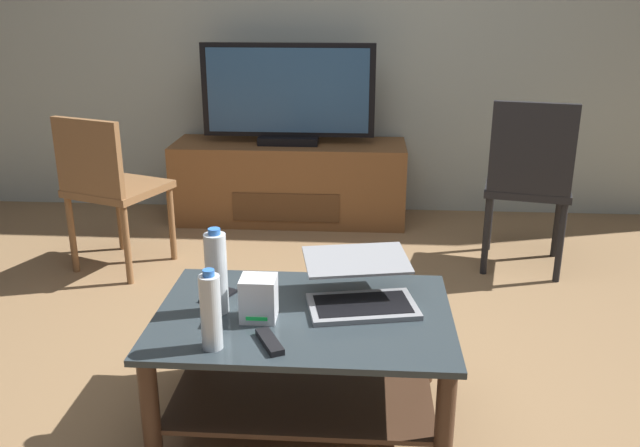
{
  "coord_description": "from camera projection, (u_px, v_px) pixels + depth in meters",
  "views": [
    {
      "loc": [
        0.16,
        -2.32,
        1.46
      ],
      "look_at": [
        -0.01,
        0.22,
        0.58
      ],
      "focal_mm": 37.49,
      "sensor_mm": 36.0,
      "label": 1
    }
  ],
  "objects": [
    {
      "name": "water_bottle_near",
      "position": [
        211.0,
        311.0,
        2.01
      ],
      "size": [
        0.06,
        0.06,
        0.26
      ],
      "color": "silver",
      "rests_on": "coffee_table"
    },
    {
      "name": "tv_remote",
      "position": [
        270.0,
        342.0,
        2.06
      ],
      "size": [
        0.11,
        0.16,
        0.02
      ],
      "primitive_type": "cube",
      "rotation": [
        0.0,
        0.0,
        0.46
      ],
      "color": "black",
      "rests_on": "coffee_table"
    },
    {
      "name": "dining_chair",
      "position": [
        529.0,
        178.0,
        3.55
      ],
      "size": [
        0.52,
        0.52,
        0.95
      ],
      "color": "black",
      "rests_on": "ground"
    },
    {
      "name": "side_chair",
      "position": [
        108.0,
        184.0,
        3.56
      ],
      "size": [
        0.57,
        0.57,
        0.87
      ],
      "color": "brown",
      "rests_on": "ground"
    },
    {
      "name": "coffee_table",
      "position": [
        304.0,
        348.0,
        2.31
      ],
      "size": [
        1.01,
        0.7,
        0.43
      ],
      "color": "#2D383D",
      "rests_on": "ground"
    },
    {
      "name": "cell_phone",
      "position": [
        219.0,
        296.0,
        2.39
      ],
      "size": [
        0.12,
        0.16,
        0.01
      ],
      "primitive_type": "cube",
      "rotation": [
        0.0,
        0.0,
        -0.45
      ],
      "color": "black",
      "rests_on": "coffee_table"
    },
    {
      "name": "router_box",
      "position": [
        259.0,
        298.0,
        2.21
      ],
      "size": [
        0.12,
        0.11,
        0.15
      ],
      "color": "silver",
      "rests_on": "coffee_table"
    },
    {
      "name": "laptop",
      "position": [
        360.0,
        287.0,
        2.33
      ],
      "size": [
        0.43,
        0.42,
        0.15
      ],
      "color": "gray",
      "rests_on": "coffee_table"
    },
    {
      "name": "back_wall",
      "position": [
        344.0,
        3.0,
        4.39
      ],
      "size": [
        6.4,
        0.12,
        2.8
      ],
      "primitive_type": "cube",
      "color": "#A8B2A8",
      "rests_on": "ground"
    },
    {
      "name": "television",
      "position": [
        288.0,
        96.0,
        4.28
      ],
      "size": [
        1.11,
        0.2,
        0.64
      ],
      "color": "black",
      "rests_on": "media_cabinet"
    },
    {
      "name": "media_cabinet",
      "position": [
        290.0,
        182.0,
        4.48
      ],
      "size": [
        1.53,
        0.5,
        0.53
      ],
      "color": "brown",
      "rests_on": "ground"
    },
    {
      "name": "water_bottle_far",
      "position": [
        216.0,
        273.0,
        2.24
      ],
      "size": [
        0.07,
        0.07,
        0.3
      ],
      "color": "silver",
      "rests_on": "coffee_table"
    },
    {
      "name": "ground_plane",
      "position": [
        320.0,
        378.0,
        2.67
      ],
      "size": [
        7.68,
        7.68,
        0.0
      ],
      "primitive_type": "plane",
      "color": "olive"
    }
  ]
}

